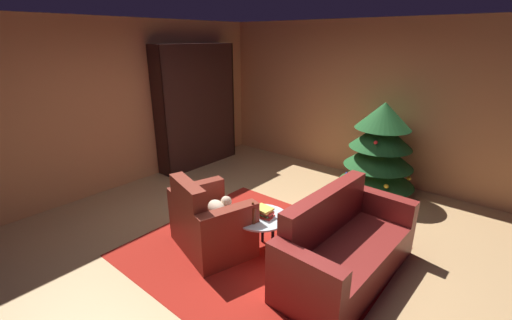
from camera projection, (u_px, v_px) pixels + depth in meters
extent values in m
plane|color=tan|center=(258.00, 243.00, 4.17)|extent=(6.98, 6.98, 0.00)
cube|color=tan|center=(367.00, 102.00, 5.84)|extent=(5.89, 0.06, 2.68)
cube|color=tan|center=(118.00, 106.00, 5.47)|extent=(0.06, 5.94, 2.68)
cube|color=maroon|center=(259.00, 252.00, 4.00)|extent=(2.73, 2.48, 0.01)
cube|color=black|center=(202.00, 108.00, 6.34)|extent=(0.03, 1.68, 2.28)
cube|color=black|center=(227.00, 101.00, 7.04)|extent=(0.36, 0.03, 2.28)
cube|color=black|center=(160.00, 114.00, 5.84)|extent=(0.36, 0.02, 2.28)
cube|color=black|center=(200.00, 163.00, 6.82)|extent=(0.33, 1.63, 0.03)
cube|color=black|center=(199.00, 145.00, 6.69)|extent=(0.33, 1.63, 0.03)
cube|color=black|center=(198.00, 126.00, 6.57)|extent=(0.33, 1.63, 0.02)
cube|color=black|center=(196.00, 107.00, 6.44)|extent=(0.33, 1.63, 0.02)
cube|color=black|center=(195.00, 87.00, 6.31)|extent=(0.33, 1.63, 0.02)
cube|color=black|center=(194.00, 66.00, 6.18)|extent=(0.33, 1.63, 0.02)
cube|color=black|center=(193.00, 44.00, 6.06)|extent=(0.33, 1.63, 0.03)
cube|color=black|center=(192.00, 109.00, 6.54)|extent=(0.05, 0.96, 0.60)
cube|color=black|center=(193.00, 109.00, 6.53)|extent=(0.03, 0.99, 0.63)
cube|color=#C1979E|center=(225.00, 146.00, 7.35)|extent=(0.23, 0.03, 0.30)
cube|color=#1B4390|center=(222.00, 147.00, 7.35)|extent=(0.17, 0.05, 0.24)
cube|color=gold|center=(222.00, 146.00, 7.30)|extent=(0.22, 0.03, 0.30)
cube|color=#285092|center=(221.00, 149.00, 7.29)|extent=(0.22, 0.03, 0.20)
cube|color=#94549D|center=(219.00, 148.00, 7.25)|extent=(0.21, 0.04, 0.26)
cube|color=navy|center=(217.00, 148.00, 7.22)|extent=(0.18, 0.04, 0.30)
cube|color=#3F2627|center=(216.00, 148.00, 7.17)|extent=(0.21, 0.05, 0.30)
cube|color=gold|center=(214.00, 151.00, 7.17)|extent=(0.17, 0.05, 0.19)
cube|color=navy|center=(212.00, 151.00, 7.11)|extent=(0.20, 0.05, 0.24)
cube|color=gold|center=(224.00, 129.00, 7.24)|extent=(0.19, 0.05, 0.28)
cube|color=#8F5B91|center=(222.00, 131.00, 7.21)|extent=(0.21, 0.04, 0.20)
cube|color=#378146|center=(221.00, 132.00, 7.18)|extent=(0.20, 0.04, 0.20)
cube|color=#3E8540|center=(218.00, 130.00, 7.14)|extent=(0.18, 0.05, 0.28)
cube|color=gold|center=(216.00, 131.00, 7.11)|extent=(0.16, 0.05, 0.28)
cube|color=navy|center=(217.00, 133.00, 7.06)|extent=(0.26, 0.04, 0.21)
cube|color=#254F85|center=(222.00, 77.00, 6.87)|extent=(0.20, 0.04, 0.21)
cube|color=#0F4F98|center=(221.00, 77.00, 6.82)|extent=(0.26, 0.04, 0.20)
cube|color=teal|center=(219.00, 76.00, 6.78)|extent=(0.24, 0.04, 0.27)
cube|color=#AFA898|center=(218.00, 76.00, 6.75)|extent=(0.24, 0.03, 0.26)
cube|color=#2D7B33|center=(216.00, 77.00, 6.73)|extent=(0.21, 0.03, 0.23)
cube|color=#268B40|center=(214.00, 77.00, 6.71)|extent=(0.19, 0.04, 0.23)
cube|color=brown|center=(213.00, 77.00, 6.67)|extent=(0.21, 0.03, 0.26)
cube|color=#25804C|center=(222.00, 55.00, 6.70)|extent=(0.25, 0.03, 0.30)
cube|color=#42321E|center=(220.00, 55.00, 6.69)|extent=(0.23, 0.04, 0.29)
cube|color=#105694|center=(218.00, 56.00, 6.66)|extent=(0.21, 0.03, 0.28)
cube|color=#41753E|center=(217.00, 55.00, 6.64)|extent=(0.22, 0.03, 0.29)
cube|color=#592429|center=(216.00, 57.00, 6.62)|extent=(0.21, 0.03, 0.22)
cube|color=#ADAA87|center=(215.00, 57.00, 6.58)|extent=(0.26, 0.03, 0.22)
cube|color=#398233|center=(213.00, 55.00, 6.54)|extent=(0.25, 0.04, 0.30)
cube|color=gold|center=(211.00, 57.00, 6.53)|extent=(0.20, 0.03, 0.24)
cube|color=maroon|center=(213.00, 232.00, 4.04)|extent=(0.83, 0.86, 0.40)
cube|color=maroon|center=(188.00, 203.00, 3.75)|extent=(0.67, 0.34, 0.51)
cube|color=maroon|center=(229.00, 237.00, 3.68)|extent=(0.34, 0.72, 0.68)
cube|color=maroon|center=(198.00, 208.00, 4.31)|extent=(0.34, 0.72, 0.68)
ellipsoid|color=#CAB395|center=(217.00, 208.00, 3.99)|extent=(0.32, 0.25, 0.18)
sphere|color=#CAB395|center=(226.00, 201.00, 4.03)|extent=(0.13, 0.13, 0.13)
cube|color=maroon|center=(347.00, 260.00, 3.54)|extent=(0.81, 1.46, 0.40)
cube|color=maroon|center=(326.00, 212.00, 3.57)|extent=(0.22, 1.43, 0.50)
cube|color=maroon|center=(304.00, 289.00, 2.94)|extent=(0.76, 0.19, 0.67)
cube|color=maroon|center=(380.00, 220.00, 4.05)|extent=(0.76, 0.19, 0.67)
cylinder|color=black|center=(273.00, 239.00, 3.86)|extent=(0.04, 0.04, 0.43)
cylinder|color=black|center=(263.00, 226.00, 4.13)|extent=(0.04, 0.04, 0.43)
cylinder|color=black|center=(247.00, 238.00, 3.90)|extent=(0.04, 0.04, 0.43)
cylinder|color=silver|center=(261.00, 217.00, 3.89)|extent=(0.63, 0.63, 0.02)
cube|color=red|center=(264.00, 216.00, 3.89)|extent=(0.23, 0.17, 0.02)
cube|color=#427B49|center=(264.00, 214.00, 3.88)|extent=(0.17, 0.11, 0.03)
cube|color=red|center=(264.00, 212.00, 3.88)|extent=(0.22, 0.12, 0.03)
cube|color=#E1C558|center=(264.00, 210.00, 3.86)|extent=(0.18, 0.13, 0.02)
cube|color=gold|center=(263.00, 208.00, 3.86)|extent=(0.21, 0.17, 0.02)
cylinder|color=#572A13|center=(253.00, 215.00, 3.72)|extent=(0.06, 0.06, 0.19)
cylinder|color=#572A13|center=(253.00, 205.00, 3.67)|extent=(0.03, 0.03, 0.07)
cylinder|color=brown|center=(375.00, 188.00, 5.47)|extent=(0.08, 0.08, 0.18)
cone|color=#1E5323|center=(377.00, 172.00, 5.38)|extent=(1.16, 1.16, 0.40)
cone|color=#1E5323|center=(379.00, 154.00, 5.27)|extent=(1.05, 1.05, 0.40)
cone|color=#1E5323|center=(382.00, 135.00, 5.17)|extent=(0.94, 0.94, 0.40)
cone|color=#1E5323|center=(384.00, 115.00, 5.07)|extent=(0.82, 0.82, 0.40)
sphere|color=red|center=(376.00, 143.00, 5.65)|extent=(0.07, 0.07, 0.07)
sphere|color=red|center=(376.00, 143.00, 4.87)|extent=(0.06, 0.06, 0.06)
sphere|color=blue|center=(347.00, 173.00, 5.37)|extent=(0.05, 0.05, 0.05)
sphere|color=yellow|center=(409.00, 178.00, 5.22)|extent=(0.06, 0.06, 0.06)
sphere|color=yellow|center=(386.00, 186.00, 4.94)|extent=(0.07, 0.07, 0.07)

